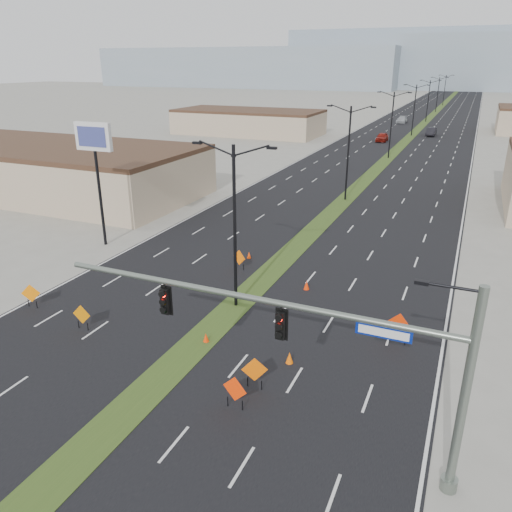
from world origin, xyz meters
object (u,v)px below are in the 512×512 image
at_px(car_far, 402,120).
at_px(construction_sign_4, 255,371).
at_px(cone_3, 249,255).
at_px(streetlight_3, 414,109).
at_px(signal_mast, 329,346).
at_px(cone_1, 289,358).
at_px(streetlight_1, 348,151).
at_px(pole_sign_west, 94,146).
at_px(streetlight_4, 428,100).
at_px(streetlight_6, 445,89).
at_px(car_mid, 431,132).
at_px(streetlight_0, 235,223).
at_px(cone_2, 307,285).
at_px(construction_sign_3, 235,390).
at_px(streetlight_5, 438,93).
at_px(cone_0, 206,338).
at_px(streetlight_2, 391,123).
at_px(car_left, 382,137).
at_px(construction_sign_1, 82,315).
at_px(construction_sign_0, 31,294).
at_px(construction_sign_2, 239,258).
at_px(construction_sign_5, 399,326).

distance_m(car_far, construction_sign_4, 114.35).
bearing_deg(cone_3, streetlight_3, 88.08).
height_order(signal_mast, cone_1, signal_mast).
xyz_separation_m(streetlight_1, pole_sign_west, (-14.91, -22.17, 2.74)).
height_order(streetlight_3, streetlight_4, same).
xyz_separation_m(streetlight_6, pole_sign_west, (-14.91, -162.17, 2.74)).
height_order(signal_mast, pole_sign_west, pole_sign_west).
bearing_deg(car_mid, streetlight_0, -90.92).
distance_m(car_far, cone_2, 102.97).
relative_size(streetlight_1, construction_sign_3, 6.15).
relative_size(streetlight_5, streetlight_6, 1.00).
bearing_deg(pole_sign_west, car_mid, 75.86).
bearing_deg(car_far, cone_0, -86.71).
bearing_deg(construction_sign_4, cone_2, 72.37).
height_order(streetlight_0, cone_3, streetlight_0).
xyz_separation_m(streetlight_2, car_mid, (3.74, 29.32, -4.60)).
bearing_deg(car_left, construction_sign_1, -92.74).
xyz_separation_m(construction_sign_0, construction_sign_1, (4.78, -0.91, -0.02)).
bearing_deg(streetlight_0, construction_sign_4, -58.58).
bearing_deg(signal_mast, pole_sign_west, 146.00).
bearing_deg(construction_sign_2, streetlight_6, 106.41).
relative_size(streetlight_3, construction_sign_0, 6.43).
relative_size(streetlight_0, construction_sign_3, 6.15).
bearing_deg(construction_sign_5, construction_sign_1, -146.46).
bearing_deg(streetlight_3, streetlight_5, 90.00).
relative_size(car_left, cone_0, 8.58).
height_order(streetlight_1, cone_3, streetlight_1).
relative_size(streetlight_1, construction_sign_4, 6.16).
distance_m(construction_sign_0, cone_0, 11.94).
distance_m(streetlight_0, construction_sign_2, 7.36).
relative_size(construction_sign_0, construction_sign_2, 1.02).
bearing_deg(streetlight_4, car_left, -96.16).
bearing_deg(construction_sign_2, car_mid, 102.91).
bearing_deg(streetlight_5, cone_2, -88.60).
bearing_deg(cone_2, construction_sign_1, -134.60).
bearing_deg(streetlight_5, construction_sign_5, -85.94).
bearing_deg(cone_1, construction_sign_2, 126.87).
bearing_deg(cone_3, streetlight_5, 88.89).
bearing_deg(car_left, construction_sign_4, -84.81).
relative_size(streetlight_6, cone_3, 18.30).
distance_m(construction_sign_1, construction_sign_5, 17.60).
bearing_deg(cone_2, construction_sign_4, -84.21).
relative_size(streetlight_1, car_left, 2.08).
xyz_separation_m(construction_sign_4, cone_1, (0.79, 2.60, -0.64)).
height_order(streetlight_1, car_mid, streetlight_1).
bearing_deg(streetlight_5, streetlight_6, 90.00).
distance_m(streetlight_1, cone_1, 33.53).
bearing_deg(streetlight_6, construction_sign_0, -93.80).
bearing_deg(cone_2, car_far, 94.76).
bearing_deg(streetlight_0, cone_0, -85.02).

